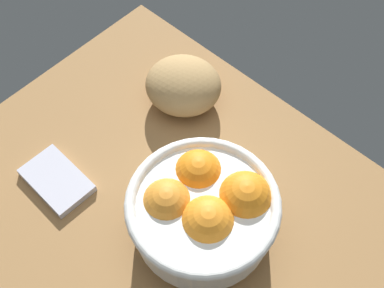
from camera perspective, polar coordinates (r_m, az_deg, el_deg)
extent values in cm
cube|color=olive|center=(83.16, -3.78, -7.50)|extent=(70.29, 60.85, 3.00)
cylinder|color=white|center=(78.87, 1.11, -9.24)|extent=(8.96, 8.96, 2.46)
cylinder|color=white|center=(74.61, 1.17, -7.79)|extent=(20.20, 20.20, 6.90)
torus|color=white|center=(71.51, 1.22, -6.61)|extent=(21.80, 21.80, 1.60)
sphere|color=orange|center=(73.52, -2.76, -6.70)|extent=(7.52, 7.52, 7.52)
sphere|color=orange|center=(74.02, 5.85, -6.13)|extent=(8.26, 8.26, 8.26)
sphere|color=orange|center=(72.10, 1.73, -8.83)|extent=(7.99, 7.99, 7.99)
sphere|color=orange|center=(75.72, 0.69, -3.41)|extent=(7.53, 7.53, 7.53)
ellipsoid|color=tan|center=(89.79, -0.97, 6.49)|extent=(17.44, 17.04, 8.29)
cube|color=silver|center=(85.92, -14.70, -3.88)|extent=(11.60, 7.56, 1.41)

